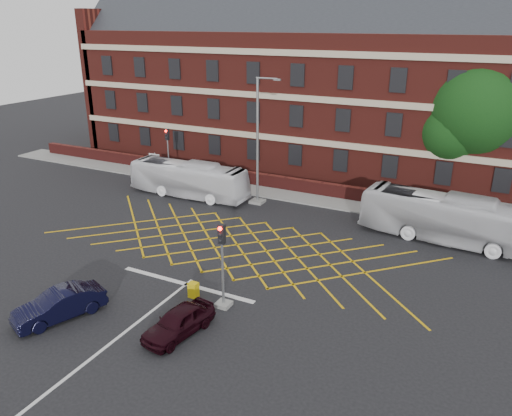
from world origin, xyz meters
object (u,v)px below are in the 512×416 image
at_px(car_maroon, 179,322).
at_px(direction_signs, 155,162).
at_px(bus_right, 449,219).
at_px(car_navy, 59,305).
at_px(deciduous_tree, 476,115).
at_px(utility_cabinet, 193,290).
at_px(traffic_light_near, 223,274).
at_px(traffic_light_far, 169,158).
at_px(bus_left, 189,179).
at_px(street_lamp, 258,162).

relative_size(car_maroon, direction_signs, 1.65).
bearing_deg(bus_right, direction_signs, 89.27).
xyz_separation_m(bus_right, car_maroon, (-9.17, -15.69, -0.88)).
bearing_deg(car_navy, direction_signs, 137.84).
bearing_deg(bus_right, deciduous_tree, 4.82).
bearing_deg(utility_cabinet, traffic_light_near, -1.96).
bearing_deg(direction_signs, utility_cabinet, -47.43).
relative_size(car_navy, traffic_light_near, 0.97).
relative_size(car_navy, traffic_light_far, 0.97).
relative_size(deciduous_tree, direction_signs, 4.83).
relative_size(bus_left, utility_cabinet, 12.31).
height_order(car_navy, street_lamp, street_lamp).
bearing_deg(traffic_light_far, bus_left, -37.82).
xyz_separation_m(deciduous_tree, traffic_light_near, (-8.69, -22.67, -4.56)).
distance_m(deciduous_tree, utility_cabinet, 25.60).
height_order(car_maroon, street_lamp, street_lamp).
xyz_separation_m(car_navy, car_maroon, (5.65, 1.41, -0.06)).
xyz_separation_m(bus_right, car_navy, (-14.82, -17.10, -0.82)).
distance_m(car_maroon, utility_cabinet, 3.14).
height_order(car_navy, traffic_light_near, traffic_light_near).
bearing_deg(car_maroon, utility_cabinet, 121.57).
xyz_separation_m(bus_left, car_navy, (4.31, -17.01, -0.68)).
distance_m(deciduous_tree, traffic_light_far, 24.90).
bearing_deg(deciduous_tree, car_navy, -119.01).
bearing_deg(street_lamp, bus_left, -169.78).
bearing_deg(car_navy, utility_cabinet, 65.58).
height_order(traffic_light_far, street_lamp, street_lamp).
relative_size(traffic_light_near, street_lamp, 0.46).
distance_m(traffic_light_near, traffic_light_far, 21.96).
relative_size(bus_left, direction_signs, 4.44).
distance_m(car_navy, traffic_light_near, 7.64).
height_order(car_maroon, direction_signs, direction_signs).
distance_m(car_navy, traffic_light_far, 22.17).
xyz_separation_m(deciduous_tree, traffic_light_far, (-23.59, -6.54, -4.56)).
relative_size(bus_left, deciduous_tree, 0.92).
relative_size(bus_left, bus_right, 0.91).
bearing_deg(car_navy, bus_right, 70.77).
xyz_separation_m(street_lamp, direction_signs, (-10.94, 1.76, -1.84)).
xyz_separation_m(car_navy, traffic_light_far, (-8.66, 20.38, 1.08)).
relative_size(deciduous_tree, street_lamp, 1.15).
xyz_separation_m(bus_right, direction_signs, (-24.52, 2.66, -0.12)).
distance_m(bus_left, car_navy, 17.56).
xyz_separation_m(bus_left, street_lamp, (5.55, 1.00, 1.86)).
height_order(car_maroon, traffic_light_far, traffic_light_far).
distance_m(bus_right, car_maroon, 18.19).
distance_m(bus_left, utility_cabinet, 15.47).
bearing_deg(utility_cabinet, car_navy, -136.11).
bearing_deg(traffic_light_near, car_maroon, -101.74).
xyz_separation_m(deciduous_tree, direction_signs, (-24.63, -7.16, -4.94)).
relative_size(car_navy, street_lamp, 0.45).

